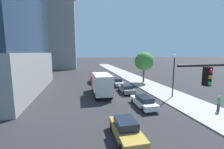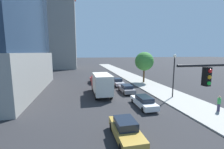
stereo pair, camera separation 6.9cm
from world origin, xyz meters
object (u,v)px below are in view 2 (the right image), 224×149
(street_lamp, at_px, (174,70))
(car_gold, at_px, (126,130))
(street_tree, at_px, (144,61))
(car_silver, at_px, (118,82))
(car_red, at_px, (95,80))
(car_white, at_px, (144,102))
(box_truck, at_px, (101,83))
(construction_building, at_px, (56,25))
(pedestrian_green_shirt, at_px, (219,103))
(car_gray, at_px, (126,89))

(street_lamp, bearing_deg, car_gold, -138.53)
(street_lamp, relative_size, street_tree, 0.94)
(car_silver, bearing_deg, car_red, 139.94)
(street_tree, bearing_deg, car_white, -114.13)
(car_white, xyz_separation_m, box_truck, (-4.22, 6.17, 1.18))
(car_gold, relative_size, car_silver, 0.94)
(car_gold, bearing_deg, car_white, 55.57)
(street_tree, relative_size, car_gold, 1.47)
(construction_building, distance_m, car_gold, 60.50)
(pedestrian_green_shirt, bearing_deg, street_lamp, 105.71)
(street_tree, distance_m, car_gray, 10.15)
(car_gold, xyz_separation_m, car_white, (4.22, 6.16, -0.08))
(pedestrian_green_shirt, bearing_deg, car_gold, -166.29)
(car_gold, distance_m, car_white, 7.46)
(car_gold, bearing_deg, car_silver, 77.32)
(car_white, bearing_deg, car_gray, 90.00)
(street_lamp, distance_m, car_red, 17.13)
(pedestrian_green_shirt, bearing_deg, street_tree, 93.79)
(car_red, height_order, box_truck, box_truck)
(car_silver, distance_m, car_gray, 5.83)
(car_silver, bearing_deg, box_truck, -123.30)
(car_silver, height_order, car_red, car_red)
(box_truck, bearing_deg, car_gray, 8.08)
(car_silver, height_order, car_gray, car_silver)
(construction_building, relative_size, car_red, 8.87)
(pedestrian_green_shirt, bearing_deg, car_red, 120.61)
(car_gold, distance_m, car_red, 22.30)
(construction_building, distance_m, street_tree, 45.03)
(construction_building, distance_m, car_white, 55.84)
(street_tree, distance_m, pedestrian_green_shirt, 17.54)
(car_gold, relative_size, pedestrian_green_shirt, 2.56)
(car_gold, relative_size, car_white, 0.95)
(car_gold, bearing_deg, street_tree, 62.46)
(construction_building, height_order, box_truck, construction_building)
(car_red, height_order, car_gray, car_red)
(construction_building, bearing_deg, car_gray, -69.93)
(construction_building, relative_size, box_truck, 5.69)
(car_silver, relative_size, box_truck, 0.63)
(construction_building, relative_size, street_lamp, 6.91)
(car_silver, relative_size, car_red, 0.99)
(street_lamp, relative_size, car_gray, 1.39)
(street_tree, distance_m, box_truck, 13.18)
(construction_building, xyz_separation_m, car_red, (11.84, -34.56, -16.98))
(car_white, relative_size, car_red, 0.99)
(car_red, bearing_deg, pedestrian_green_shirt, -59.39)
(construction_building, bearing_deg, car_white, -72.43)
(car_white, relative_size, car_gray, 1.07)
(box_truck, bearing_deg, car_silver, 56.70)
(car_silver, relative_size, pedestrian_green_shirt, 2.72)
(car_red, distance_m, box_truck, 10.04)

